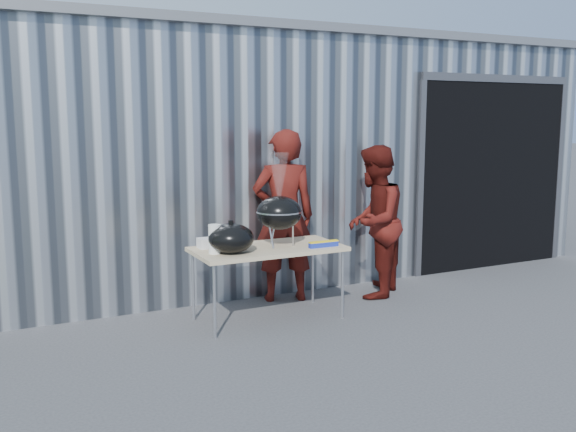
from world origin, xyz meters
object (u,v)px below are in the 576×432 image
folding_table (268,251)px  kettle_grill (279,206)px  person_bystander (374,222)px  person_cook (284,216)px

folding_table → kettle_grill: kettle_grill is taller
kettle_grill → person_bystander: person_bystander is taller
kettle_grill → person_cook: bearing=59.9°
folding_table → person_bystander: size_ratio=0.87×
kettle_grill → person_cook: size_ratio=0.49×
kettle_grill → person_bystander: 1.39m
kettle_grill → person_cook: person_cook is taller
folding_table → person_cook: (0.46, 0.57, 0.25)m
person_bystander → kettle_grill: bearing=-31.7°
person_cook → person_bystander: (0.99, -0.31, -0.09)m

